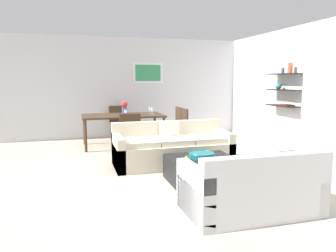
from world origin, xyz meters
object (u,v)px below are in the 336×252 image
object	(u,v)px
coffee_table	(202,170)
dining_chair_head	(118,120)
loveseat_white	(251,188)
dining_table	(123,117)
dining_chair_foot	(129,131)
sofa_beige	(172,149)
apple_on_coffee_table	(187,158)
dining_chair_right_near	(180,124)
wine_glass_foot	(126,112)
dining_chair_right_far	(174,122)
centerpiece_vase	(124,107)
wine_glass_right_near	(153,110)
decorative_bowl	(201,155)
wine_glass_right_far	(150,109)

from	to	relation	value
coffee_table	dining_chair_head	bearing A→B (deg)	100.79
loveseat_white	dining_chair_head	size ratio (longest dim) A/B	1.77
coffee_table	dining_chair_head	xyz separation A→B (m)	(-0.77, 4.05, 0.31)
dining_table	dining_chair_foot	bearing A→B (deg)	-90.00
sofa_beige	dining_chair_head	world-z (taller)	dining_chair_head
apple_on_coffee_table	dining_chair_right_near	world-z (taller)	dining_chair_right_near
wine_glass_foot	sofa_beige	bearing A→B (deg)	-67.37
apple_on_coffee_table	dining_chair_right_far	size ratio (longest dim) A/B	0.08
dining_chair_foot	centerpiece_vase	bearing A→B (deg)	88.30
apple_on_coffee_table	dining_chair_right_near	bearing A→B (deg)	73.76
dining_chair_foot	dining_chair_right_near	xyz separation A→B (m)	(1.35, 0.69, 0.00)
sofa_beige	dining_chair_right_near	xyz separation A→B (m)	(0.73, 1.73, 0.21)
apple_on_coffee_table	wine_glass_right_near	distance (m)	3.08
decorative_bowl	wine_glass_right_near	world-z (taller)	wine_glass_right_near
decorative_bowl	wine_glass_right_near	xyz separation A→B (m)	(-0.07, 2.97, 0.44)
decorative_bowl	apple_on_coffee_table	xyz separation A→B (m)	(-0.27, -0.07, -0.01)
decorative_bowl	centerpiece_vase	size ratio (longest dim) A/B	1.21
loveseat_white	wine_glass_foot	bearing A→B (deg)	103.03
dining_chair_right_far	wine_glass_right_near	world-z (taller)	wine_glass_right_near
wine_glass_foot	centerpiece_vase	size ratio (longest dim) A/B	0.49
wine_glass_foot	apple_on_coffee_table	bearing A→B (deg)	-79.59
decorative_bowl	wine_glass_right_far	world-z (taller)	wine_glass_right_far
dining_table	apple_on_coffee_table	bearing A→B (deg)	-81.06
sofa_beige	coffee_table	size ratio (longest dim) A/B	2.12
loveseat_white	dining_chair_right_near	bearing A→B (deg)	83.72
dining_chair_foot	dining_chair_right_near	bearing A→B (deg)	27.01
dining_chair_foot	dining_chair_right_far	size ratio (longest dim) A/B	1.00
wine_glass_right_near	dining_chair_foot	bearing A→B (deg)	-131.25
wine_glass_right_far	centerpiece_vase	distance (m)	0.70
coffee_table	decorative_bowl	bearing A→B (deg)	102.75
coffee_table	apple_on_coffee_table	xyz separation A→B (m)	(-0.27, -0.04, 0.23)
coffee_table	loveseat_white	bearing A→B (deg)	-83.95
dining_chair_head	wine_glass_foot	bearing A→B (deg)	-90.00
dining_table	wine_glass_foot	size ratio (longest dim) A/B	11.68
dining_table	dining_chair_head	world-z (taller)	dining_chair_head
sofa_beige	dining_chair_foot	xyz separation A→B (m)	(-0.63, 1.04, 0.21)
coffee_table	wine_glass_right_near	distance (m)	3.08
coffee_table	apple_on_coffee_table	bearing A→B (deg)	-171.13
decorative_bowl	wine_glass_foot	bearing A→B (deg)	106.15
wine_glass_right_far	centerpiece_vase	size ratio (longest dim) A/B	0.47
dining_chair_right_near	wine_glass_foot	world-z (taller)	wine_glass_foot
dining_chair_right_far	wine_glass_foot	distance (m)	1.56
dining_table	dining_chair_right_near	bearing A→B (deg)	-9.73
sofa_beige	dining_chair_foot	distance (m)	1.24
sofa_beige	wine_glass_right_far	bearing A→B (deg)	88.13
loveseat_white	apple_on_coffee_table	size ratio (longest dim) A/B	22.09
dining_table	wine_glass_foot	distance (m)	0.49
decorative_bowl	dining_chair_right_far	world-z (taller)	dining_chair_right_far
sofa_beige	decorative_bowl	xyz separation A→B (m)	(0.14, -1.13, 0.13)
apple_on_coffee_table	decorative_bowl	bearing A→B (deg)	15.51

